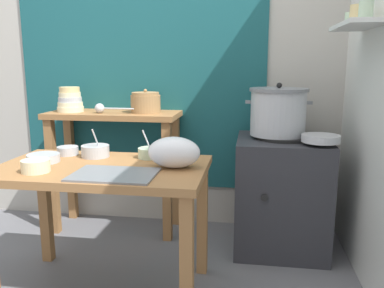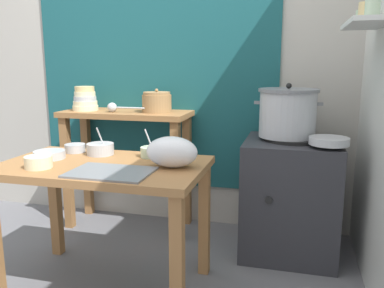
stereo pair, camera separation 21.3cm
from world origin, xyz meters
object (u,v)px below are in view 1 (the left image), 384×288
(ladle, at_px, (101,108))
(prep_bowl_3, at_px, (68,150))
(wide_pan, at_px, (321,138))
(prep_bowl_2, at_px, (149,152))
(prep_table, at_px, (103,186))
(steamer_pot, at_px, (278,112))
(plastic_bag, at_px, (174,152))
(back_shelf_table, at_px, (114,142))
(prep_bowl_0, at_px, (95,151))
(bowl_stack_enamel, at_px, (70,101))
(serving_tray, at_px, (114,174))
(prep_bowl_1, at_px, (36,165))
(prep_bowl_4, at_px, (43,158))
(stove_block, at_px, (281,193))
(clay_pot, at_px, (146,103))

(ladle, relative_size, prep_bowl_3, 2.38)
(wide_pan, bearing_deg, prep_bowl_2, -162.03)
(prep_table, height_order, prep_bowl_2, prep_bowl_2)
(steamer_pot, xyz_separation_m, plastic_bag, (-0.56, -0.71, -0.14))
(back_shelf_table, bearing_deg, prep_bowl_0, -79.44)
(prep_table, height_order, bowl_stack_enamel, bowl_stack_enamel)
(bowl_stack_enamel, xyz_separation_m, prep_bowl_3, (0.26, -0.60, -0.23))
(serving_tray, xyz_separation_m, plastic_bag, (0.25, 0.19, 0.08))
(prep_bowl_1, height_order, prep_bowl_4, prep_bowl_1)
(stove_block, distance_m, prep_bowl_3, 1.42)
(steamer_pot, height_order, prep_bowl_1, steamer_pot)
(steamer_pot, relative_size, ladle, 1.47)
(steamer_pot, bearing_deg, ladle, 178.46)
(prep_table, height_order, plastic_bag, plastic_bag)
(prep_table, distance_m, prep_bowl_0, 0.26)
(bowl_stack_enamel, xyz_separation_m, prep_bowl_4, (0.21, -0.79, -0.24))
(prep_bowl_1, distance_m, prep_bowl_2, 0.61)
(wide_pan, height_order, prep_bowl_0, prep_bowl_0)
(prep_bowl_0, distance_m, prep_bowl_4, 0.28)
(ladle, xyz_separation_m, prep_bowl_0, (0.18, -0.57, -0.18))
(prep_table, xyz_separation_m, clay_pot, (0.01, 0.84, 0.36))
(prep_bowl_0, relative_size, prep_bowl_4, 0.96)
(ladle, bearing_deg, stove_block, -2.39)
(ladle, xyz_separation_m, prep_bowl_2, (0.50, -0.56, -0.18))
(serving_tray, xyz_separation_m, wide_pan, (1.06, 0.70, 0.08))
(back_shelf_table, relative_size, wide_pan, 4.15)
(steamer_pot, xyz_separation_m, clay_pot, (-0.93, 0.11, 0.04))
(prep_bowl_1, relative_size, prep_bowl_3, 1.13)
(steamer_pot, height_order, clay_pot, steamer_pot)
(ladle, distance_m, prep_bowl_0, 0.63)
(bowl_stack_enamel, relative_size, wide_pan, 0.82)
(clay_pot, distance_m, bowl_stack_enamel, 0.56)
(wide_pan, distance_m, prep_bowl_4, 1.61)
(prep_bowl_2, bearing_deg, ladle, 131.67)
(prep_bowl_1, bearing_deg, stove_block, 34.97)
(serving_tray, bearing_deg, bowl_stack_enamel, 124.57)
(ladle, relative_size, wide_pan, 1.26)
(prep_bowl_1, bearing_deg, clay_pot, 74.08)
(plastic_bag, relative_size, prep_bowl_4, 1.55)
(prep_bowl_2, height_order, prep_bowl_4, prep_bowl_2)
(back_shelf_table, xyz_separation_m, stove_block, (1.22, -0.13, -0.30))
(wide_pan, bearing_deg, clay_pot, 165.05)
(plastic_bag, distance_m, prep_bowl_1, 0.69)
(bowl_stack_enamel, distance_m, ladle, 0.27)
(bowl_stack_enamel, bearing_deg, wide_pan, -9.39)
(clay_pot, relative_size, prep_bowl_0, 1.27)
(prep_table, relative_size, back_shelf_table, 1.15)
(prep_table, distance_m, prep_bowl_4, 0.37)
(stove_block, relative_size, prep_bowl_1, 5.62)
(back_shelf_table, distance_m, prep_bowl_4, 0.82)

